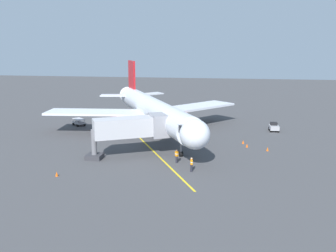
# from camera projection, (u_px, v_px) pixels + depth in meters

# --- Properties ---
(ground_plane) EXTENTS (220.00, 220.00, 0.00)m
(ground_plane) POSITION_uv_depth(u_px,v_px,m) (155.00, 131.00, 62.93)
(ground_plane) COLOR #424244
(apron_lead_in_line) EXTENTS (18.76, 35.55, 0.01)m
(apron_lead_in_line) POSITION_uv_depth(u_px,v_px,m) (145.00, 143.00, 55.32)
(apron_lead_in_line) COLOR yellow
(apron_lead_in_line) RESTS_ON ground
(airplane) EXTENTS (31.35, 37.25, 11.50)m
(airplane) POSITION_uv_depth(u_px,v_px,m) (152.00, 110.00, 60.51)
(airplane) COLOR silver
(airplane) RESTS_ON ground
(jet_bridge) EXTENTS (10.96, 7.39, 5.40)m
(jet_bridge) POSITION_uv_depth(u_px,v_px,m) (136.00, 128.00, 48.46)
(jet_bridge) COLOR #B7B7BC
(jet_bridge) RESTS_ON ground
(ground_crew_marshaller) EXTENTS (0.47, 0.44, 1.71)m
(ground_crew_marshaller) POSITION_uv_depth(u_px,v_px,m) (177.00, 156.00, 45.72)
(ground_crew_marshaller) COLOR #23232D
(ground_crew_marshaller) RESTS_ON ground
(ground_crew_wing_walker) EXTENTS (0.32, 0.44, 1.71)m
(ground_crew_wing_walker) POSITION_uv_depth(u_px,v_px,m) (191.00, 164.00, 42.47)
(ground_crew_wing_walker) COLOR #23232D
(ground_crew_wing_walker) RESTS_ON ground
(baggage_cart_near_nose) EXTENTS (2.87, 2.77, 1.27)m
(baggage_cart_near_nose) POSITION_uv_depth(u_px,v_px,m) (79.00, 122.00, 67.47)
(baggage_cart_near_nose) COLOR #9E9EA3
(baggage_cart_near_nose) RESTS_ON ground
(tug_portside) EXTENTS (1.67, 2.38, 1.50)m
(tug_portside) POSITION_uv_depth(u_px,v_px,m) (274.00, 127.00, 62.96)
(tug_portside) COLOR #9E9EA3
(tug_portside) RESTS_ON ground
(safety_cone_nose_left) EXTENTS (0.32, 0.32, 0.55)m
(safety_cone_nose_left) POSITION_uv_depth(u_px,v_px,m) (243.00, 142.00, 54.88)
(safety_cone_nose_left) COLOR #F2590F
(safety_cone_nose_left) RESTS_ON ground
(safety_cone_nose_right) EXTENTS (0.32, 0.32, 0.55)m
(safety_cone_nose_right) POSITION_uv_depth(u_px,v_px,m) (247.00, 145.00, 52.96)
(safety_cone_nose_right) COLOR #F2590F
(safety_cone_nose_right) RESTS_ON ground
(safety_cone_wing_port) EXTENTS (0.32, 0.32, 0.55)m
(safety_cone_wing_port) POSITION_uv_depth(u_px,v_px,m) (57.00, 174.00, 41.10)
(safety_cone_wing_port) COLOR #F2590F
(safety_cone_wing_port) RESTS_ON ground
(safety_cone_wing_starboard) EXTENTS (0.32, 0.32, 0.55)m
(safety_cone_wing_starboard) POSITION_uv_depth(u_px,v_px,m) (268.00, 149.00, 51.09)
(safety_cone_wing_starboard) COLOR #F2590F
(safety_cone_wing_starboard) RESTS_ON ground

